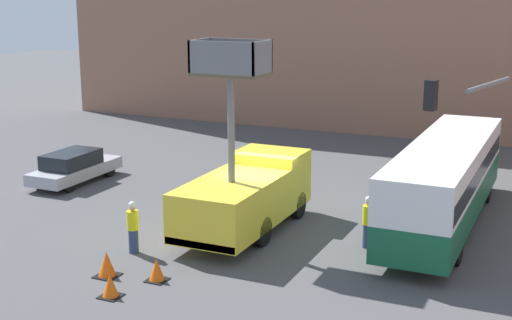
{
  "coord_description": "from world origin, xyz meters",
  "views": [
    {
      "loc": [
        10.22,
        -22.52,
        8.5
      ],
      "look_at": [
        -0.22,
        0.39,
        2.44
      ],
      "focal_mm": 50.0,
      "sensor_mm": 36.0,
      "label": 1
    }
  ],
  "objects_px": {
    "traffic_cone_mid_road": "(157,270)",
    "traffic_cone_far_side": "(107,265)",
    "traffic_cone_near_truck": "(110,286)",
    "traffic_light_pole": "(501,147)",
    "utility_truck": "(246,191)",
    "road_worker_near_truck": "(133,227)",
    "city_bus": "(446,177)",
    "parked_car_curbside": "(74,167)",
    "road_worker_directing": "(368,222)"
  },
  "relations": [
    {
      "from": "road_worker_near_truck",
      "to": "traffic_cone_near_truck",
      "type": "relative_size",
      "value": 2.58
    },
    {
      "from": "traffic_light_pole",
      "to": "utility_truck",
      "type": "bearing_deg",
      "value": 170.28
    },
    {
      "from": "road_worker_near_truck",
      "to": "traffic_cone_mid_road",
      "type": "bearing_deg",
      "value": -123.53
    },
    {
      "from": "parked_car_curbside",
      "to": "utility_truck",
      "type": "bearing_deg",
      "value": -15.76
    },
    {
      "from": "road_worker_directing",
      "to": "traffic_cone_mid_road",
      "type": "bearing_deg",
      "value": 73.87
    },
    {
      "from": "traffic_light_pole",
      "to": "traffic_cone_mid_road",
      "type": "relative_size",
      "value": 8.98
    },
    {
      "from": "traffic_light_pole",
      "to": "traffic_cone_mid_road",
      "type": "xyz_separation_m",
      "value": [
        -9.13,
        -3.69,
        -3.88
      ]
    },
    {
      "from": "road_worker_near_truck",
      "to": "traffic_cone_near_truck",
      "type": "height_order",
      "value": "road_worker_near_truck"
    },
    {
      "from": "utility_truck",
      "to": "road_worker_directing",
      "type": "height_order",
      "value": "utility_truck"
    },
    {
      "from": "traffic_cone_mid_road",
      "to": "parked_car_curbside",
      "type": "relative_size",
      "value": 0.15
    },
    {
      "from": "traffic_cone_mid_road",
      "to": "parked_car_curbside",
      "type": "bearing_deg",
      "value": 139.61
    },
    {
      "from": "traffic_light_pole",
      "to": "traffic_cone_near_truck",
      "type": "distance_m",
      "value": 11.68
    },
    {
      "from": "city_bus",
      "to": "traffic_cone_mid_road",
      "type": "relative_size",
      "value": 17.45
    },
    {
      "from": "road_worker_near_truck",
      "to": "parked_car_curbside",
      "type": "xyz_separation_m",
      "value": [
        -7.4,
        6.28,
        -0.15
      ]
    },
    {
      "from": "utility_truck",
      "to": "traffic_cone_near_truck",
      "type": "height_order",
      "value": "utility_truck"
    },
    {
      "from": "traffic_light_pole",
      "to": "traffic_cone_far_side",
      "type": "xyz_separation_m",
      "value": [
        -10.69,
        -4.03,
        -3.83
      ]
    },
    {
      "from": "city_bus",
      "to": "road_worker_directing",
      "type": "height_order",
      "value": "city_bus"
    },
    {
      "from": "road_worker_near_truck",
      "to": "traffic_cone_near_truck",
      "type": "bearing_deg",
      "value": -149.75
    },
    {
      "from": "city_bus",
      "to": "traffic_cone_near_truck",
      "type": "height_order",
      "value": "city_bus"
    },
    {
      "from": "road_worker_near_truck",
      "to": "road_worker_directing",
      "type": "xyz_separation_m",
      "value": [
        6.89,
        3.68,
        0.02
      ]
    },
    {
      "from": "traffic_cone_far_side",
      "to": "utility_truck",
      "type": "bearing_deg",
      "value": 69.53
    },
    {
      "from": "road_worker_near_truck",
      "to": "traffic_cone_far_side",
      "type": "xyz_separation_m",
      "value": [
        0.39,
        -2.01,
        -0.51
      ]
    },
    {
      "from": "traffic_cone_near_truck",
      "to": "traffic_cone_far_side",
      "type": "bearing_deg",
      "value": 129.49
    },
    {
      "from": "traffic_cone_mid_road",
      "to": "traffic_cone_far_side",
      "type": "height_order",
      "value": "traffic_cone_far_side"
    },
    {
      "from": "city_bus",
      "to": "road_worker_directing",
      "type": "relative_size",
      "value": 6.68
    },
    {
      "from": "traffic_light_pole",
      "to": "road_worker_near_truck",
      "type": "relative_size",
      "value": 3.51
    },
    {
      "from": "traffic_light_pole",
      "to": "traffic_cone_near_truck",
      "type": "bearing_deg",
      "value": -151.74
    },
    {
      "from": "traffic_cone_mid_road",
      "to": "traffic_cone_far_side",
      "type": "xyz_separation_m",
      "value": [
        -1.55,
        -0.34,
        0.05
      ]
    },
    {
      "from": "road_worker_directing",
      "to": "parked_car_curbside",
      "type": "xyz_separation_m",
      "value": [
        -14.29,
        2.6,
        -0.17
      ]
    },
    {
      "from": "city_bus",
      "to": "parked_car_curbside",
      "type": "bearing_deg",
      "value": 110.39
    },
    {
      "from": "road_worker_directing",
      "to": "traffic_cone_far_side",
      "type": "xyz_separation_m",
      "value": [
        -6.5,
        -5.68,
        -0.53
      ]
    },
    {
      "from": "traffic_cone_mid_road",
      "to": "traffic_cone_far_side",
      "type": "distance_m",
      "value": 1.59
    },
    {
      "from": "road_worker_directing",
      "to": "traffic_cone_near_truck",
      "type": "relative_size",
      "value": 2.64
    },
    {
      "from": "traffic_cone_far_side",
      "to": "parked_car_curbside",
      "type": "relative_size",
      "value": 0.17
    },
    {
      "from": "road_worker_near_truck",
      "to": "city_bus",
      "type": "bearing_deg",
      "value": -43.95
    },
    {
      "from": "utility_truck",
      "to": "traffic_cone_near_truck",
      "type": "distance_m",
      "value": 6.88
    },
    {
      "from": "traffic_cone_near_truck",
      "to": "parked_car_curbside",
      "type": "height_order",
      "value": "parked_car_curbside"
    },
    {
      "from": "road_worker_near_truck",
      "to": "parked_car_curbside",
      "type": "relative_size",
      "value": 0.38
    },
    {
      "from": "traffic_cone_near_truck",
      "to": "traffic_cone_far_side",
      "type": "xyz_separation_m",
      "value": [
        -0.98,
        1.19,
        0.05
      ]
    },
    {
      "from": "road_worker_directing",
      "to": "traffic_cone_far_side",
      "type": "bearing_deg",
      "value": 67.84
    },
    {
      "from": "utility_truck",
      "to": "traffic_light_pole",
      "type": "distance_m",
      "value": 9.17
    },
    {
      "from": "traffic_cone_near_truck",
      "to": "traffic_light_pole",
      "type": "bearing_deg",
      "value": 28.26
    },
    {
      "from": "traffic_cone_near_truck",
      "to": "traffic_cone_far_side",
      "type": "height_order",
      "value": "traffic_cone_far_side"
    },
    {
      "from": "city_bus",
      "to": "road_worker_near_truck",
      "type": "bearing_deg",
      "value": 146.4
    },
    {
      "from": "traffic_cone_near_truck",
      "to": "parked_car_curbside",
      "type": "bearing_deg",
      "value": 132.76
    },
    {
      "from": "traffic_cone_mid_road",
      "to": "traffic_cone_far_side",
      "type": "bearing_deg",
      "value": -167.57
    },
    {
      "from": "road_worker_near_truck",
      "to": "traffic_cone_mid_road",
      "type": "xyz_separation_m",
      "value": [
        1.94,
        -1.67,
        -0.55
      ]
    },
    {
      "from": "utility_truck",
      "to": "parked_car_curbside",
      "type": "distance_m",
      "value": 10.25
    },
    {
      "from": "city_bus",
      "to": "parked_car_curbside",
      "type": "relative_size",
      "value": 2.57
    },
    {
      "from": "utility_truck",
      "to": "road_worker_directing",
      "type": "bearing_deg",
      "value": 2.25
    }
  ]
}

